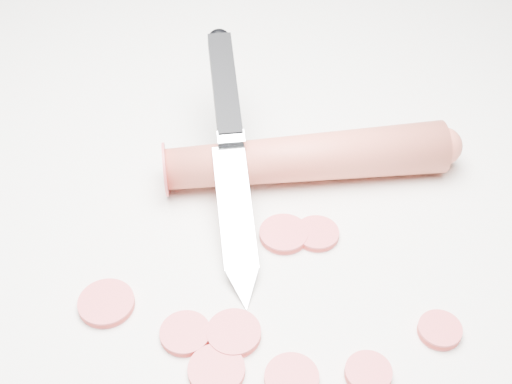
% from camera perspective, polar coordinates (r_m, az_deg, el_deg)
% --- Properties ---
extents(ground, '(2.40, 2.40, 0.00)m').
position_cam_1_polar(ground, '(0.54, 3.44, -4.88)').
color(ground, silver).
rests_on(ground, ground).
extents(carrot, '(0.21, 0.16, 0.04)m').
position_cam_1_polar(carrot, '(0.58, 4.05, 2.75)').
color(carrot, '#C64E3C').
rests_on(carrot, ground).
extents(carrot_slice_0, '(0.04, 0.04, 0.01)m').
position_cam_1_polar(carrot_slice_0, '(0.51, -11.88, -8.71)').
color(carrot_slice_0, '#CF4047').
rests_on(carrot_slice_0, ground).
extents(carrot_slice_1, '(0.04, 0.04, 0.01)m').
position_cam_1_polar(carrot_slice_1, '(0.49, -1.79, -11.23)').
color(carrot_slice_1, '#CF4047').
rests_on(carrot_slice_1, ground).
extents(carrot_slice_2, '(0.04, 0.04, 0.01)m').
position_cam_1_polar(carrot_slice_2, '(0.54, 2.24, -3.39)').
color(carrot_slice_2, '#CF4047').
rests_on(carrot_slice_2, ground).
extents(carrot_slice_3, '(0.04, 0.04, 0.01)m').
position_cam_1_polar(carrot_slice_3, '(0.47, -3.18, -14.04)').
color(carrot_slice_3, '#CF4047').
rests_on(carrot_slice_3, ground).
extents(carrot_slice_4, '(0.03, 0.03, 0.01)m').
position_cam_1_polar(carrot_slice_4, '(0.48, 8.97, -14.11)').
color(carrot_slice_4, '#CF4047').
rests_on(carrot_slice_4, ground).
extents(carrot_slice_5, '(0.03, 0.03, 0.01)m').
position_cam_1_polar(carrot_slice_5, '(0.54, 4.89, -3.35)').
color(carrot_slice_5, '#CF4047').
rests_on(carrot_slice_5, ground).
extents(carrot_slice_6, '(0.03, 0.03, 0.01)m').
position_cam_1_polar(carrot_slice_6, '(0.49, -5.67, -11.20)').
color(carrot_slice_6, '#CF4047').
rests_on(carrot_slice_6, ground).
extents(carrot_slice_7, '(0.03, 0.03, 0.01)m').
position_cam_1_polar(carrot_slice_7, '(0.50, 14.48, -10.65)').
color(carrot_slice_7, '#CF4047').
rests_on(carrot_slice_7, ground).
extents(carrot_slice_8, '(0.04, 0.04, 0.01)m').
position_cam_1_polar(carrot_slice_8, '(0.47, 2.87, -14.67)').
color(carrot_slice_8, '#CF4047').
rests_on(carrot_slice_8, ground).
extents(kitchen_knife, '(0.15, 0.21, 0.09)m').
position_cam_1_polar(kitchen_knife, '(0.55, -1.88, 3.14)').
color(kitchen_knife, silver).
rests_on(kitchen_knife, ground).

